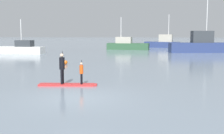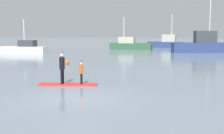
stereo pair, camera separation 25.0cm
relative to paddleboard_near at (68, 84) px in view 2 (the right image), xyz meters
The scene contains 9 objects.
ground_plane 3.24m from the paddleboard_near, 69.99° to the right, with size 240.00×240.00×0.00m, color gray.
paddleboard_near is the anchor object (origin of this frame).
paddler_adult 1.07m from the paddleboard_near, behind, with size 0.31×0.53×1.80m.
paddler_child_solo 1.06m from the paddleboard_near, ahead, with size 0.22×0.41×1.32m.
fishing_boat_white_large 29.27m from the paddleboard_near, 64.00° to the left, with size 8.20×2.86×7.57m.
fishing_boat_green_midground 25.49m from the paddleboard_near, 116.22° to the left, with size 6.50×2.53×4.54m.
motor_boat_small_navy 32.26m from the paddleboard_near, 85.27° to the left, with size 6.91×3.02×5.18m.
trawler_grey_distant 39.35m from the paddleboard_near, 76.75° to the left, with size 6.43×3.37×5.87m.
mooring_buoy_near 10.67m from the paddleboard_near, 103.47° to the left, with size 0.37×0.37×0.37m, color orange.
Camera 2 is at (2.79, -13.32, 3.07)m, focal length 48.21 mm.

